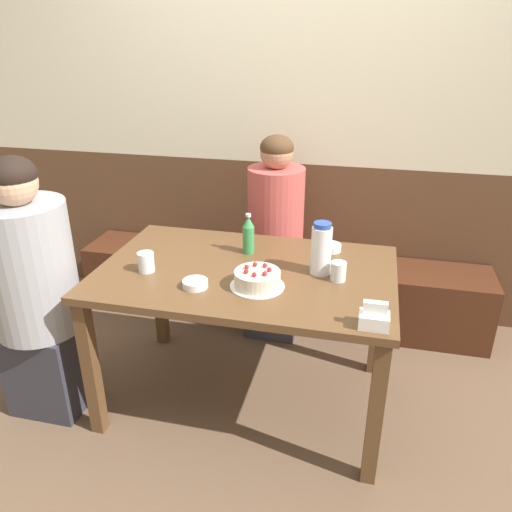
# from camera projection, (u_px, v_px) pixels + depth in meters

# --- Properties ---
(ground_plane) EXTENTS (12.00, 12.00, 0.00)m
(ground_plane) POSITION_uv_depth(u_px,v_px,m) (247.00, 397.00, 2.58)
(ground_plane) COLOR brown
(back_wall) EXTENTS (4.80, 0.04, 2.50)m
(back_wall) POSITION_uv_depth(u_px,v_px,m) (289.00, 118.00, 2.99)
(back_wall) COLOR brown
(back_wall) RESTS_ON ground_plane
(bench_seat) EXTENTS (2.57, 0.38, 0.42)m
(bench_seat) POSITION_uv_depth(u_px,v_px,m) (279.00, 287.00, 3.23)
(bench_seat) COLOR #472314
(bench_seat) RESTS_ON ground_plane
(dining_table) EXTENTS (1.34, 0.86, 0.73)m
(dining_table) POSITION_uv_depth(u_px,v_px,m) (246.00, 287.00, 2.31)
(dining_table) COLOR brown
(dining_table) RESTS_ON ground_plane
(birthday_cake) EXTENTS (0.23, 0.23, 0.09)m
(birthday_cake) POSITION_uv_depth(u_px,v_px,m) (257.00, 279.00, 2.11)
(birthday_cake) COLOR white
(birthday_cake) RESTS_ON dining_table
(water_pitcher) EXTENTS (0.09, 0.09, 0.24)m
(water_pitcher) POSITION_uv_depth(u_px,v_px,m) (321.00, 249.00, 2.20)
(water_pitcher) COLOR white
(water_pitcher) RESTS_ON dining_table
(soju_bottle) EXTENTS (0.06, 0.06, 0.20)m
(soju_bottle) POSITION_uv_depth(u_px,v_px,m) (248.00, 235.00, 2.41)
(soju_bottle) COLOR #388E4C
(soju_bottle) RESTS_ON dining_table
(napkin_holder) EXTENTS (0.11, 0.08, 0.11)m
(napkin_holder) POSITION_uv_depth(u_px,v_px,m) (374.00, 318.00, 1.82)
(napkin_holder) COLOR white
(napkin_holder) RESTS_ON dining_table
(bowl_soup_white) EXTENTS (0.11, 0.11, 0.03)m
(bowl_soup_white) POSITION_uv_depth(u_px,v_px,m) (330.00, 247.00, 2.47)
(bowl_soup_white) COLOR white
(bowl_soup_white) RESTS_ON dining_table
(bowl_rice_small) EXTENTS (0.11, 0.11, 0.03)m
(bowl_rice_small) POSITION_uv_depth(u_px,v_px,m) (195.00, 284.00, 2.11)
(bowl_rice_small) COLOR white
(bowl_rice_small) RESTS_ON dining_table
(glass_water_tall) EXTENTS (0.07, 0.07, 0.09)m
(glass_water_tall) POSITION_uv_depth(u_px,v_px,m) (146.00, 262.00, 2.24)
(glass_water_tall) COLOR silver
(glass_water_tall) RESTS_ON dining_table
(glass_tumbler_short) EXTENTS (0.07, 0.07, 0.08)m
(glass_tumbler_short) POSITION_uv_depth(u_px,v_px,m) (338.00, 271.00, 2.16)
(glass_tumbler_short) COLOR silver
(glass_tumbler_short) RESTS_ON dining_table
(person_teal_shirt) EXTENTS (0.39, 0.39, 1.26)m
(person_teal_shirt) POSITION_uv_depth(u_px,v_px,m) (35.00, 291.00, 2.28)
(person_teal_shirt) COLOR #33333D
(person_teal_shirt) RESTS_ON ground_plane
(person_pale_blue_shirt) EXTENTS (0.32, 0.34, 1.21)m
(person_pale_blue_shirt) POSITION_uv_depth(u_px,v_px,m) (276.00, 244.00, 2.95)
(person_pale_blue_shirt) COLOR #33333D
(person_pale_blue_shirt) RESTS_ON ground_plane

